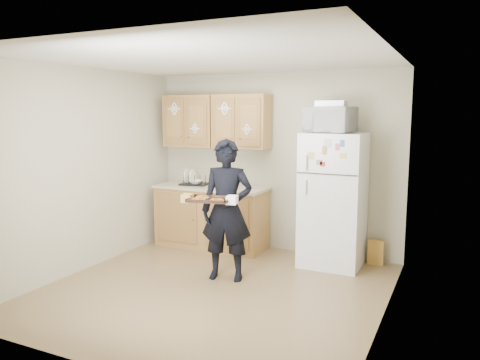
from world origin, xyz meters
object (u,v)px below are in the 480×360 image
dish_rack (194,179)px  baking_tray (209,200)px  refrigerator (333,200)px  microwave (330,120)px  person (227,210)px

dish_rack → baking_tray: bearing=-53.5°
refrigerator → microwave: bearing=-139.5°
baking_tray → dish_rack: size_ratio=1.17×
refrigerator → dish_rack: (-2.08, 0.05, 0.13)m
refrigerator → microwave: microwave is taller
baking_tray → microwave: bearing=39.5°
baking_tray → microwave: 1.85m
person → dish_rack: bearing=122.0°
microwave → dish_rack: bearing=-171.5°
person → baking_tray: 0.34m
baking_tray → dish_rack: (-1.03, 1.39, -0.01)m
refrigerator → baking_tray: bearing=-128.1°
baking_tray → person: bearing=64.1°
person → baking_tray: bearing=-115.9°
person → dish_rack: size_ratio=4.24×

